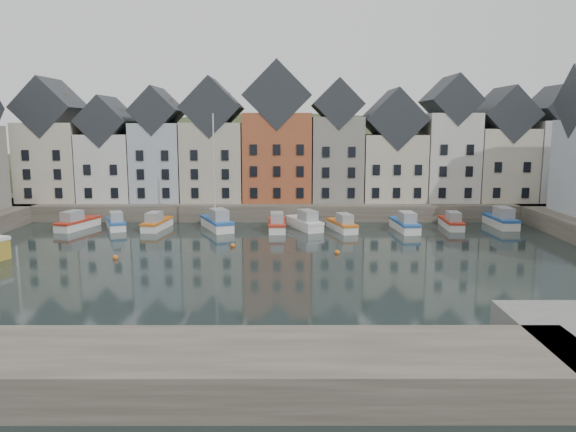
{
  "coord_description": "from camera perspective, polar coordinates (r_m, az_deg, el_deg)",
  "views": [
    {
      "loc": [
        1.32,
        -45.78,
        11.95
      ],
      "look_at": [
        1.42,
        6.0,
        3.42
      ],
      "focal_mm": 35.0,
      "sensor_mm": 36.0,
      "label": 1
    }
  ],
  "objects": [
    {
      "name": "ground",
      "position": [
        47.34,
        -1.71,
        -5.28
      ],
      "size": [
        260.0,
        260.0,
        0.0
      ],
      "primitive_type": "plane",
      "color": "black",
      "rests_on": "ground"
    },
    {
      "name": "far_quay",
      "position": [
        76.58,
        -1.1,
        1.13
      ],
      "size": [
        90.0,
        16.0,
        2.0
      ],
      "primitive_type": "cube",
      "color": "#473F36",
      "rests_on": "ground"
    },
    {
      "name": "near_wall",
      "position": [
        28.52,
        -24.26,
        -14.08
      ],
      "size": [
        50.0,
        6.0,
        2.0
      ],
      "primitive_type": "cube",
      "color": "#473F36",
      "rests_on": "ground"
    },
    {
      "name": "hillside",
      "position": [
        106.1,
        -0.82,
        -7.03
      ],
      "size": [
        153.6,
        70.4,
        64.0
      ],
      "color": "#22341A",
      "rests_on": "ground"
    },
    {
      "name": "far_terrace",
      "position": [
        73.87,
        1.36,
        6.96
      ],
      "size": [
        72.37,
        8.16,
        17.78
      ],
      "color": "beige",
      "rests_on": "far_quay"
    },
    {
      "name": "mooring_buoys",
      "position": [
        52.73,
        -5.91,
        -3.63
      ],
      "size": [
        20.5,
        5.5,
        0.5
      ],
      "color": "#C96017",
      "rests_on": "ground"
    },
    {
      "name": "boat_a",
      "position": [
        68.82,
        -20.66,
        -0.65
      ],
      "size": [
        3.71,
        6.56,
        2.41
      ],
      "rotation": [
        0.0,
        0.0,
        -0.3
      ],
      "color": "silver",
      "rests_on": "ground"
    },
    {
      "name": "boat_b",
      "position": [
        67.64,
        -17.08,
        -0.67
      ],
      "size": [
        3.83,
        6.08,
        2.24
      ],
      "rotation": [
        0.0,
        0.0,
        0.38
      ],
      "color": "silver",
      "rests_on": "ground"
    },
    {
      "name": "boat_c",
      "position": [
        65.99,
        -13.2,
        -0.73
      ],
      "size": [
        2.65,
        6.17,
        2.29
      ],
      "rotation": [
        0.0,
        0.0,
        -0.14
      ],
      "color": "silver",
      "rests_on": "ground"
    },
    {
      "name": "boat_d",
      "position": [
        64.68,
        -7.2,
        -0.59
      ],
      "size": [
        4.71,
        7.27,
        13.34
      ],
      "rotation": [
        0.0,
        0.0,
        0.4
      ],
      "color": "silver",
      "rests_on": "ground"
    },
    {
      "name": "boat_e",
      "position": [
        63.51,
        -1.13,
        -0.85
      ],
      "size": [
        2.1,
        6.24,
        2.38
      ],
      "rotation": [
        0.0,
        0.0,
        0.03
      ],
      "color": "silver",
      "rests_on": "ground"
    },
    {
      "name": "boat_f",
      "position": [
        64.46,
        1.74,
        -0.67
      ],
      "size": [
        4.37,
        6.8,
        2.5
      ],
      "rotation": [
        0.0,
        0.0,
        0.39
      ],
      "color": "silver",
      "rests_on": "ground"
    },
    {
      "name": "boat_g",
      "position": [
        63.66,
        5.54,
        -0.9
      ],
      "size": [
        3.28,
        6.12,
        2.25
      ],
      "rotation": [
        0.0,
        0.0,
        0.26
      ],
      "color": "silver",
      "rests_on": "ground"
    },
    {
      "name": "boat_h",
      "position": [
        64.73,
        11.81,
        -0.83
      ],
      "size": [
        2.51,
        6.59,
        2.48
      ],
      "rotation": [
        0.0,
        0.0,
        0.08
      ],
      "color": "silver",
      "rests_on": "ground"
    },
    {
      "name": "boat_i",
      "position": [
        67.59,
        16.28,
        -0.64
      ],
      "size": [
        2.01,
        5.86,
        2.23
      ],
      "rotation": [
        0.0,
        0.0,
        -0.04
      ],
      "color": "silver",
      "rests_on": "ground"
    },
    {
      "name": "boat_j",
      "position": [
        70.47,
        20.76,
        -0.37
      ],
      "size": [
        2.42,
        6.99,
        2.65
      ],
      "rotation": [
        0.0,
        0.0,
        0.04
      ],
      "color": "silver",
      "rests_on": "ground"
    }
  ]
}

